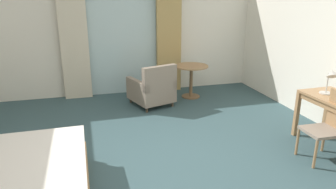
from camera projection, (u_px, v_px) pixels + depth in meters
The scene contains 9 objects.
ground at pixel (155, 175), 3.91m from camera, with size 6.79×7.55×0.10m, color #334C51.
wall_back at pixel (117, 34), 6.71m from camera, with size 6.39×0.12×2.63m, color white.
balcony_glass_door at pixel (123, 42), 6.71m from camera, with size 1.58×0.02×2.31m, color silver.
curtain_panel_left at pixel (74, 43), 6.36m from camera, with size 0.56×0.10×2.37m, color beige.
curtain_panel_right at pixel (169, 39), 6.87m from camera, with size 0.55×0.10×2.37m, color tan.
desk_chair at pixel (329, 124), 4.07m from camera, with size 0.48×0.42×0.94m.
desk_lamp at pixel (331, 77), 4.34m from camera, with size 0.24×0.29×0.44m.
armchair_by_window at pixel (153, 89), 6.14m from camera, with size 0.92×0.97×0.86m.
round_cafe_table at pixel (191, 74), 6.60m from camera, with size 0.71×0.71×0.70m.
Camera 1 is at (-0.75, -3.32, 2.13)m, focal length 33.02 mm.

